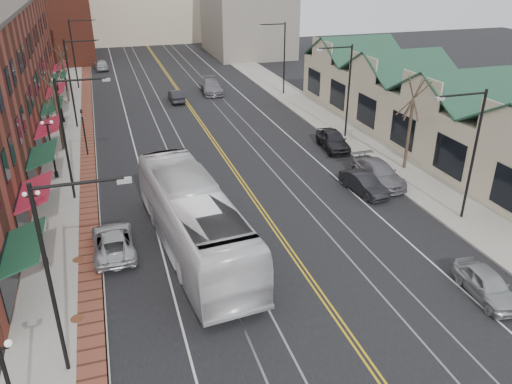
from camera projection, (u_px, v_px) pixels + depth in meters
ground at (334, 314)px, 22.78m from camera, size 160.00×160.00×0.00m
sidewalk_left at (69, 177)px, 36.75m from camera, size 4.00×120.00×0.15m
sidewalk_right at (361, 143)px, 43.21m from camera, size 4.00×120.00×0.15m
building_right at (424, 113)px, 43.86m from camera, size 8.00×36.00×4.60m
backdrop_left at (42, 12)px, 75.78m from camera, size 14.00×18.00×14.00m
backdrop_mid at (141, 15)px, 94.09m from camera, size 22.00×14.00×9.00m
backdrop_right at (247, 19)px, 80.46m from camera, size 12.00×16.00×11.00m
streetlight_l_0 at (60, 262)px, 17.64m from camera, size 3.33×0.25×8.00m
streetlight_l_1 at (70, 127)px, 31.43m from camera, size 3.33×0.25×8.00m
streetlight_l_2 at (74, 75)px, 45.22m from camera, size 3.33×0.25×8.00m
streetlight_l_3 at (77, 47)px, 59.00m from camera, size 3.33×0.25×8.00m
streetlight_r_0 at (470, 143)px, 28.76m from camera, size 3.33×0.25×8.00m
streetlight_r_1 at (345, 82)px, 42.54m from camera, size 3.33×0.25×8.00m
streetlight_r_2 at (281, 51)px, 56.33m from camera, size 3.33×0.25×8.00m
lamppost_l_1 at (39, 231)px, 25.28m from camera, size 0.84×0.28×4.27m
lamppost_l_2 at (52, 151)px, 35.62m from camera, size 0.84×0.28×4.27m
lamppost_l_3 at (60, 101)px, 47.68m from camera, size 0.84×0.28×4.27m
tree_left_near at (57, 110)px, 40.30m from camera, size 1.78×1.37×6.48m
tree_left_far at (64, 73)px, 54.19m from camera, size 1.66×1.28×6.02m
tree_right_mid at (410, 122)px, 36.59m from camera, size 1.90×1.46×6.93m
manhole_mid at (77, 319)px, 22.28m from camera, size 0.60×0.60×0.02m
manhole_far at (78, 260)px, 26.59m from camera, size 0.60×0.60×0.02m
traffic_signal at (84, 129)px, 39.59m from camera, size 0.18×0.15×3.80m
transit_bus at (194, 219)px, 26.92m from camera, size 4.54×14.21×3.89m
parked_suv at (113, 242)px, 27.26m from camera, size 2.30×4.85×1.34m
parked_car_a at (487, 284)px, 23.73m from camera, size 1.97×4.09×1.35m
parked_car_b at (364, 184)px, 34.17m from camera, size 1.99×4.27×1.35m
parked_car_c at (378, 173)px, 35.65m from camera, size 2.24×5.31×1.53m
parked_car_d at (333, 140)px, 41.87m from camera, size 2.35×4.86×1.60m
distant_car_left at (176, 96)px, 55.45m from camera, size 1.41×4.03×1.33m
distant_car_right at (211, 86)px, 58.92m from camera, size 2.63×5.65×1.60m
distant_car_far at (101, 65)px, 70.83m from camera, size 2.05×4.51×1.50m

